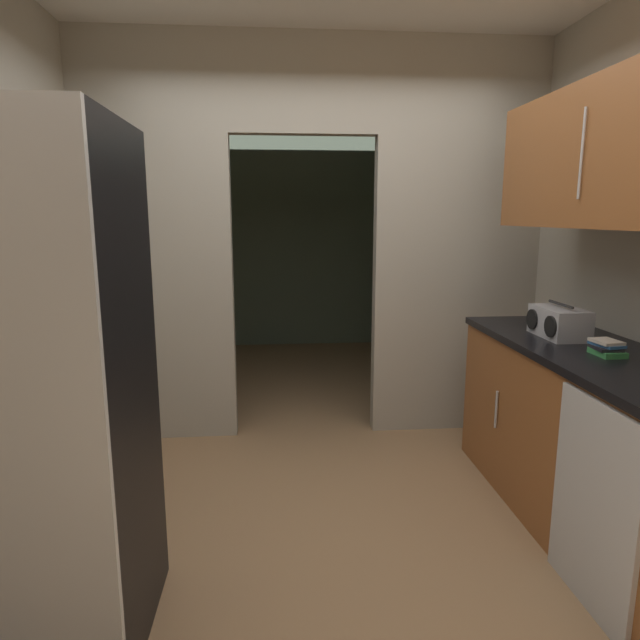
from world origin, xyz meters
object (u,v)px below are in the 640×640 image
refrigerator (20,398)px  boombox (559,322)px  dishwasher (593,507)px  book_stack (607,348)px

refrigerator → boombox: (2.44, 0.88, 0.06)m
dishwasher → boombox: boombox is taller
boombox → book_stack: boombox is taller
dishwasher → boombox: (0.28, 0.89, 0.57)m
dishwasher → book_stack: 0.78m
refrigerator → book_stack: 2.51m
book_stack → boombox: bearing=93.9°
refrigerator → book_stack: (2.47, 0.48, 0.01)m
boombox → book_stack: size_ratio=2.00×
refrigerator → book_stack: bearing=10.9°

